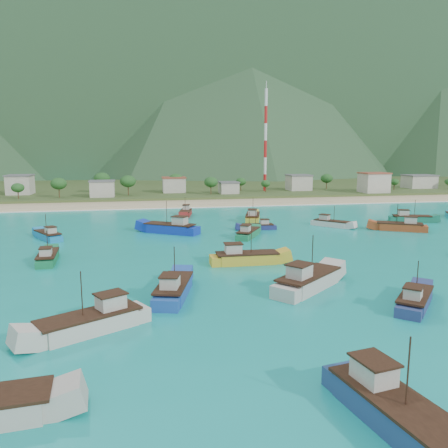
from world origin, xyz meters
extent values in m
plane|color=#0D9792|center=(0.00, 0.00, 0.00)|extent=(600.00, 600.00, 0.00)
cube|color=beige|center=(0.00, 79.00, 0.00)|extent=(400.00, 18.00, 1.20)
cube|color=#385123|center=(0.00, 140.00, 0.00)|extent=(400.00, 110.00, 2.40)
cube|color=white|center=(0.00, 69.50, 0.00)|extent=(400.00, 2.50, 0.08)
cube|color=slate|center=(-150.00, 520.00, 130.00)|extent=(1400.00, 160.00, 260.00)
cube|color=#385942|center=(120.00, 400.00, 100.00)|extent=(1100.00, 160.00, 200.00)
cube|color=#284C2D|center=(-40.00, 300.00, 75.00)|extent=(800.00, 160.00, 150.00)
cone|color=#284C2D|center=(60.00, 300.00, 85.00)|extent=(280.00, 280.00, 170.00)
cone|color=#284C2D|center=(260.00, 300.00, 105.00)|extent=(280.00, 280.00, 210.00)
cube|color=beige|center=(-61.63, 111.35, 5.18)|extent=(8.84, 9.65, 7.16)
cube|color=beige|center=(-29.20, 95.00, 4.41)|extent=(8.59, 6.67, 5.62)
cube|color=beige|center=(-1.81, 107.40, 4.51)|extent=(9.02, 7.52, 5.83)
cube|color=beige|center=(19.42, 99.18, 3.69)|extent=(7.22, 7.28, 4.18)
cube|color=beige|center=(52.21, 107.79, 4.72)|extent=(9.25, 8.92, 6.23)
cube|color=beige|center=(78.58, 91.78, 5.43)|extent=(10.07, 8.95, 7.66)
cube|color=beige|center=(110.65, 107.98, 4.38)|extent=(12.96, 9.28, 5.56)
cylinder|color=red|center=(37.04, 108.00, 5.12)|extent=(1.20, 1.20, 7.05)
cylinder|color=white|center=(37.04, 108.00, 12.17)|extent=(1.20, 1.20, 7.05)
cylinder|color=red|center=(37.04, 108.00, 19.22)|extent=(1.20, 1.20, 7.05)
cylinder|color=white|center=(37.04, 108.00, 26.27)|extent=(1.20, 1.20, 7.05)
cylinder|color=red|center=(37.04, 108.00, 33.32)|extent=(1.20, 1.20, 7.05)
cylinder|color=white|center=(37.04, 108.00, 40.37)|extent=(1.20, 1.20, 7.05)
cube|color=gold|center=(1.34, -4.04, 0.64)|extent=(11.54, 3.64, 2.09)
cube|color=beige|center=(-1.00, -3.99, 2.53)|extent=(2.65, 2.16, 1.69)
cylinder|color=#382114|center=(1.99, -4.06, 4.03)|extent=(0.12, 0.12, 4.69)
cube|color=beige|center=(-21.19, -27.74, 0.67)|extent=(11.97, 8.77, 2.14)
cube|color=beige|center=(-19.09, -26.57, 2.61)|extent=(3.39, 3.19, 1.74)
cylinder|color=#382114|center=(-21.78, -28.07, 4.15)|extent=(0.12, 0.12, 4.82)
cube|color=silver|center=(30.50, 26.90, 0.47)|extent=(8.38, 9.01, 1.73)
cube|color=beige|center=(29.22, 28.36, 2.03)|extent=(2.74, 2.78, 1.41)
cylinder|color=#382114|center=(30.86, 26.49, 3.28)|extent=(0.12, 0.12, 3.89)
cube|color=gold|center=(13.57, 38.90, 0.63)|extent=(6.58, 11.84, 2.07)
cube|color=beige|center=(12.88, 36.68, 2.50)|extent=(2.75, 3.08, 1.68)
cylinder|color=#382114|center=(13.77, 39.51, 3.99)|extent=(0.12, 0.12, 4.65)
cube|color=#1132AF|center=(-9.27, 25.87, 0.78)|extent=(12.90, 10.39, 2.36)
cube|color=beige|center=(-7.07, 24.40, 2.91)|extent=(3.77, 3.61, 1.91)
cylinder|color=#382114|center=(-9.89, 26.28, 4.61)|extent=(0.12, 0.12, 5.30)
cube|color=beige|center=(6.30, -18.53, 0.77)|extent=(12.38, 11.16, 2.35)
cube|color=beige|center=(4.27, -20.22, 2.90)|extent=(3.77, 3.69, 1.91)
cylinder|color=#382114|center=(6.87, -18.07, 4.59)|extent=(0.12, 0.12, 5.28)
cube|color=#137040|center=(-31.22, 3.63, 0.46)|extent=(3.45, 9.66, 1.73)
cube|color=beige|center=(-31.09, 1.69, 2.03)|extent=(1.88, 2.27, 1.40)
cylinder|color=#382114|center=(-31.26, 4.16, 3.27)|extent=(0.12, 0.12, 3.88)
cube|color=navy|center=(16.22, -27.33, 0.50)|extent=(8.90, 9.28, 1.80)
cube|color=beige|center=(14.84, -28.82, 2.14)|extent=(2.87, 2.89, 1.47)
cylinder|color=#382114|center=(16.60, -26.92, 3.44)|extent=(0.12, 0.12, 4.06)
cube|color=navy|center=(0.75, -47.94, 0.70)|extent=(5.56, 12.48, 2.19)
cube|color=beige|center=(0.34, -45.52, 2.68)|extent=(2.64, 3.07, 1.78)
cylinder|color=#382114|center=(0.87, -48.62, 4.26)|extent=(0.12, 0.12, 4.93)
cube|color=navy|center=(11.50, 26.48, 0.35)|extent=(8.43, 3.17, 1.50)
cube|color=beige|center=(13.18, 26.33, 1.71)|extent=(2.00, 1.67, 1.22)
cylinder|color=#382114|center=(11.03, 26.52, 2.78)|extent=(0.12, 0.12, 3.37)
cube|color=#197446|center=(7.15, 18.14, 0.49)|extent=(7.43, 9.90, 1.78)
cube|color=beige|center=(6.14, 16.41, 2.10)|extent=(2.67, 2.82, 1.44)
cylinder|color=#382114|center=(7.43, 18.62, 3.38)|extent=(0.12, 0.12, 4.00)
cube|color=#17694F|center=(54.20, 29.57, 0.56)|extent=(10.99, 6.26, 1.92)
cube|color=beige|center=(52.15, 30.24, 2.30)|extent=(2.88, 2.59, 1.56)
cylinder|color=#382114|center=(54.77, 29.38, 3.67)|extent=(0.12, 0.12, 4.31)
cube|color=maroon|center=(-2.97, 51.85, 0.49)|extent=(4.91, 10.22, 1.79)
cube|color=beige|center=(-2.55, 53.81, 2.11)|extent=(2.23, 2.56, 1.45)
cylinder|color=#382114|center=(-3.09, 51.30, 3.40)|extent=(0.12, 0.12, 4.02)
cube|color=#157DBB|center=(-35.13, 24.02, 0.47)|extent=(7.32, 9.72, 1.75)
cube|color=beige|center=(-34.13, 22.33, 2.06)|extent=(2.62, 2.77, 1.42)
cylinder|color=#382114|center=(-35.41, 24.49, 3.31)|extent=(0.12, 0.12, 3.93)
cube|color=#9C401D|center=(43.71, 18.75, 0.63)|extent=(11.46, 8.43, 2.05)
cube|color=beige|center=(45.72, 17.62, 2.48)|extent=(3.25, 3.06, 1.67)
cylinder|color=#382114|center=(43.15, 19.07, 3.96)|extent=(0.12, 0.12, 4.61)
cube|color=#1E4CA6|center=(-11.81, -18.11, 0.64)|extent=(6.26, 11.90, 2.08)
cube|color=beige|center=(-12.43, -20.36, 2.52)|extent=(2.70, 3.05, 1.69)
cylinder|color=#382114|center=(-11.64, -17.49, 4.01)|extent=(0.12, 0.12, 4.67)
camera|label=1|loc=(-15.76, -72.00, 18.35)|focal=35.00mm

